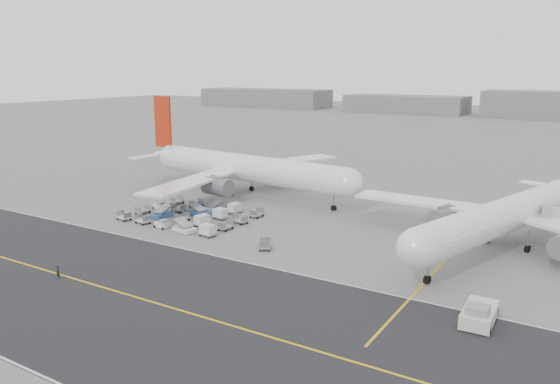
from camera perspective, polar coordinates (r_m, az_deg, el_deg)
The scene contains 8 objects.
ground at distance 79.45m, azimuth -7.14°, elevation -5.90°, with size 700.00×700.00×0.00m, color gray.
taxiway at distance 63.87m, azimuth -13.78°, elevation -10.93°, with size 220.00×59.00×0.03m.
airliner_a at distance 112.05m, azimuth -3.99°, elevation 2.58°, with size 55.96×55.07×19.33m.
airliner_b at distance 84.37m, azimuth 22.80°, elevation -2.15°, with size 48.28×49.30×17.47m.
pushback_tug at distance 60.20m, azimuth 20.08°, elevation -11.88°, with size 3.20×8.19×2.33m.
gse_cluster at distance 95.67m, azimuth -9.33°, elevation -2.75°, with size 26.09×20.71×1.92m, color gray, non-canonical shape.
stray_dolly at distance 78.60m, azimuth -1.57°, elevation -6.01°, with size 1.54×2.51×1.54m, color silver, non-canonical shape.
ground_crew_a at distance 73.09m, azimuth -22.18°, elevation -7.77°, with size 0.61×0.40×1.66m, color black.
Camera 1 is at (47.42, -58.55, 25.22)m, focal length 35.00 mm.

